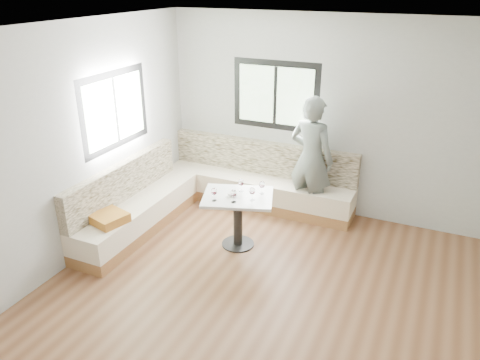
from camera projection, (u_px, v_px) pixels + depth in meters
room at (267, 183)px, 4.46m from camera, size 5.01×5.01×2.81m
banquette at (207, 194)px, 6.76m from camera, size 2.90×2.80×0.95m
table at (238, 208)px, 5.90m from camera, size 1.03×0.91×0.71m
person at (311, 159)px, 6.47m from camera, size 0.73×0.56×1.79m
olive_ramekin at (232, 194)px, 5.81m from camera, size 0.11×0.11×0.05m
wine_glass_a at (214, 192)px, 5.65m from camera, size 0.08×0.08×0.17m
wine_glass_b at (234, 193)px, 5.61m from camera, size 0.08×0.08×0.17m
wine_glass_c at (252, 191)px, 5.67m from camera, size 0.08×0.08×0.17m
wine_glass_d at (241, 183)px, 5.90m from camera, size 0.08×0.08×0.17m
wine_glass_e at (262, 185)px, 5.84m from camera, size 0.08×0.08×0.17m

